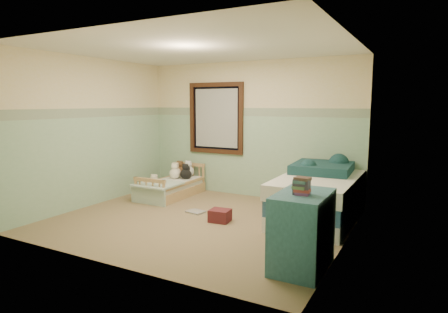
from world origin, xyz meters
The scene contains 29 objects.
floor centered at (0.00, 0.00, -0.01)m, with size 4.20×3.60×0.02m, color brown.
ceiling centered at (0.00, 0.00, 2.51)m, with size 4.20×3.60×0.02m, color silver.
wall_back centered at (0.00, 1.80, 1.25)m, with size 4.20×0.04×2.50m, color beige.
wall_front centered at (0.00, -1.80, 1.25)m, with size 4.20×0.04×2.50m, color beige.
wall_left centered at (-2.10, 0.00, 1.25)m, with size 0.04×3.60×2.50m, color beige.
wall_right centered at (2.10, 0.00, 1.25)m, with size 0.04×3.60×2.50m, color beige.
wainscot_mint centered at (0.00, 1.79, 0.75)m, with size 4.20×0.01×1.50m, color #88AF8A.
border_strip centered at (0.00, 1.79, 1.57)m, with size 4.20×0.01×0.15m, color #3F6045.
window_frame centered at (-0.70, 1.76, 1.45)m, with size 1.16×0.06×1.36m, color black.
window_blinds centered at (-0.70, 1.77, 1.45)m, with size 0.92×0.01×1.12m, color beige.
toddler_bed_frame centered at (-1.26, 1.05, 0.09)m, with size 0.67×1.34×0.17m, color tan.
toddler_mattress centered at (-1.26, 1.05, 0.23)m, with size 0.61×1.29×0.12m, color silver.
patchwork_quilt centered at (-1.26, 0.63, 0.31)m, with size 0.73×0.67×0.03m, color #6592B6.
plush_bed_brown centered at (-1.41, 1.55, 0.40)m, with size 0.21×0.21×0.21m, color brown.
plush_bed_white centered at (-1.21, 1.55, 0.40)m, with size 0.22×0.22×0.22m, color silver.
plush_bed_tan centered at (-1.36, 1.33, 0.40)m, with size 0.21×0.21×0.21m, color beige.
plush_bed_dark centered at (-1.13, 1.33, 0.39)m, with size 0.20×0.20×0.20m, color black.
plush_floor_cream centered at (-1.79, 1.20, 0.12)m, with size 0.24×0.24×0.24m, color white.
plush_floor_tan centered at (-1.51, 0.65, 0.13)m, with size 0.25×0.25×0.25m, color beige.
twin_bed_frame centered at (1.55, 0.96, 0.11)m, with size 1.02×2.05×0.22m, color silver.
twin_boxspring centered at (1.55, 0.96, 0.33)m, with size 1.02×2.05×0.22m, color navy.
twin_mattress centered at (1.55, 0.96, 0.55)m, with size 1.07×2.09×0.22m, color white.
teal_blanket centered at (1.50, 1.26, 0.73)m, with size 0.87×0.92×0.14m, color black.
dresser centered at (1.84, -0.89, 0.41)m, with size 0.51×0.81×0.81m, color #315A68.
book_stack centered at (1.84, -0.96, 0.89)m, with size 0.16×0.12×0.16m, color brown.
red_pillow centered at (0.30, 0.10, 0.09)m, with size 0.29×0.25×0.18m, color maroon.
floor_book centered at (-0.27, 0.33, 0.01)m, with size 0.27×0.21×0.03m, color gold.
extra_plush_0 centered at (-1.10, 1.35, 0.38)m, with size 0.17×0.17×0.17m, color black.
extra_plush_1 centered at (-1.32, 1.25, 0.39)m, with size 0.20×0.20×0.20m, color white.
Camera 1 is at (2.94, -4.70, 1.73)m, focal length 30.74 mm.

